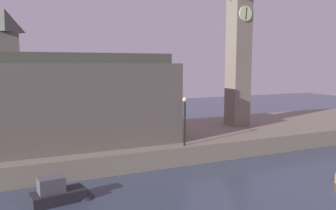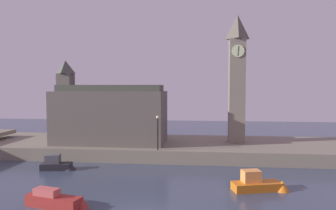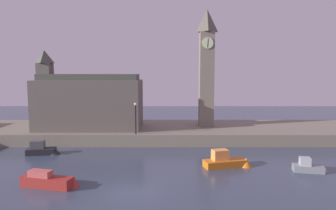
{
  "view_description": "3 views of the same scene",
  "coord_description": "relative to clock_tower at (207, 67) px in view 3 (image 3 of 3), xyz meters",
  "views": [
    {
      "loc": [
        -12.72,
        -8.77,
        7.99
      ],
      "look_at": [
        -2.14,
        14.87,
        4.79
      ],
      "focal_mm": 35.94,
      "sensor_mm": 36.0,
      "label": 1
    },
    {
      "loc": [
        3.88,
        -19.33,
        8.46
      ],
      "look_at": [
        0.06,
        17.3,
        6.4
      ],
      "focal_mm": 33.06,
      "sensor_mm": 36.0,
      "label": 2
    },
    {
      "loc": [
        3.13,
        -22.03,
        8.94
      ],
      "look_at": [
        3.05,
        15.71,
        4.97
      ],
      "focal_mm": 32.55,
      "sensor_mm": 36.0,
      "label": 3
    }
  ],
  "objects": [
    {
      "name": "parliament_hall",
      "position": [
        -16.18,
        -1.67,
        -4.74
      ],
      "size": [
        13.76,
        6.9,
        10.47
      ],
      "color": "#5B544C",
      "rests_on": "far_embankment"
    },
    {
      "name": "streetlamp",
      "position": [
        -9.3,
        -5.96,
        -5.92
      ],
      "size": [
        0.36,
        0.36,
        3.87
      ],
      "color": "black",
      "rests_on": "far_embankment"
    },
    {
      "name": "boat_barge_dark",
      "position": [
        -19.13,
        -9.7,
        -9.31
      ],
      "size": [
        3.79,
        1.8,
        1.55
      ],
      "color": "#232328",
      "rests_on": "ground"
    },
    {
      "name": "boat_dinghy_red",
      "position": [
        -14.57,
        -19.44,
        -9.31
      ],
      "size": [
        4.83,
        2.07,
        1.41
      ],
      "color": "maroon",
      "rests_on": "ground"
    },
    {
      "name": "clock_tower",
      "position": [
        0.0,
        0.0,
        0.0
      ],
      "size": [
        2.16,
        2.21,
        16.13
      ],
      "color": "slate",
      "rests_on": "far_embankment"
    },
    {
      "name": "ground_plane",
      "position": [
        -8.49,
        -20.57,
        -9.83
      ],
      "size": [
        120.0,
        120.0,
        0.0
      ],
      "primitive_type": "plane",
      "color": "#384256"
    },
    {
      "name": "boat_patrol_orange",
      "position": [
        0.5,
        -14.22,
        -9.31
      ],
      "size": [
        4.98,
        2.44,
        1.8
      ],
      "color": "orange",
      "rests_on": "ground"
    },
    {
      "name": "far_embankment",
      "position": [
        -8.49,
        -0.57,
        -9.08
      ],
      "size": [
        70.0,
        12.0,
        1.5
      ],
      "primitive_type": "cube",
      "color": "slate",
      "rests_on": "ground"
    },
    {
      "name": "boat_cruiser_grey",
      "position": [
        7.65,
        -15.69,
        -9.41
      ],
      "size": [
        3.34,
        1.72,
        1.33
      ],
      "color": "gray",
      "rests_on": "ground"
    }
  ]
}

